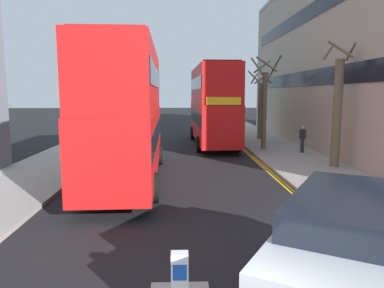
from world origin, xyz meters
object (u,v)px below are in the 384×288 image
Objects in this scene: double_decker_bus_away at (127,110)px; taxi_minivan at (346,262)px; pedestrian_far at (302,139)px; keep_left_bollard at (180,288)px; double_decker_bus_oncoming at (213,103)px.

taxi_minivan is at bearing -64.32° from double_decker_bus_away.
double_decker_bus_away reaches higher than taxi_minivan.
pedestrian_far is at bearing 32.09° from double_decker_bus_away.
double_decker_bus_away is at bearing -147.91° from pedestrian_far.
keep_left_bollard is 0.69× the size of pedestrian_far.
pedestrian_far is at bearing -41.01° from double_decker_bus_oncoming.
double_decker_bus_oncoming is at bearing 66.31° from double_decker_bus_away.
keep_left_bollard is at bearing 176.84° from taxi_minivan.
pedestrian_far reaches higher than keep_left_bollard.
pedestrian_far is (5.09, -4.43, -2.04)m from double_decker_bus_oncoming.
taxi_minivan is (2.65, -0.15, 0.46)m from keep_left_bollard.
double_decker_bus_away is at bearing -113.69° from double_decker_bus_oncoming.
double_decker_bus_oncoming is 6.70× the size of pedestrian_far.
taxi_minivan is 3.14× the size of pedestrian_far.
taxi_minivan is at bearing -106.77° from pedestrian_far.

